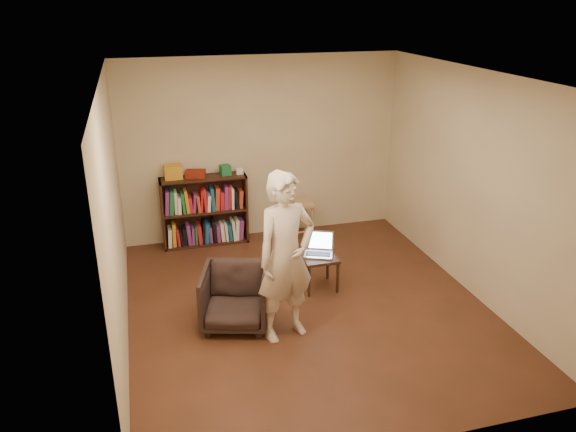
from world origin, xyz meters
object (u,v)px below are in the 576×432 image
object	(u,v)px
laptop	(319,249)
side_table	(319,261)
stool	(299,209)
person	(286,257)
armchair	(235,297)
bookshelf	(205,214)

from	to	relation	value
laptop	side_table	bearing A→B (deg)	-81.48
side_table	laptop	world-z (taller)	laptop
side_table	laptop	distance (m)	0.15
stool	person	size ratio (longest dim) A/B	0.32
stool	armchair	xyz separation A→B (m)	(-1.32, -2.04, -0.13)
person	laptop	bearing A→B (deg)	37.64
stool	laptop	world-z (taller)	laptop
bookshelf	armchair	xyz separation A→B (m)	(0.02, -2.23, -0.11)
person	armchair	bearing A→B (deg)	127.33
stool	armchair	world-z (taller)	armchair
stool	person	world-z (taller)	person
side_table	person	xyz separation A→B (m)	(-0.65, -0.87, 0.54)
bookshelf	stool	distance (m)	1.35
side_table	laptop	bearing A→B (deg)	75.36
armchair	person	bearing A→B (deg)	-18.86
bookshelf	stool	world-z (taller)	bookshelf
bookshelf	side_table	distance (m)	2.05
armchair	laptop	world-z (taller)	laptop
bookshelf	armchair	world-z (taller)	bookshelf
stool	laptop	xyz separation A→B (m)	(-0.17, -1.43, 0.03)
laptop	person	distance (m)	1.23
stool	side_table	distance (m)	1.52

